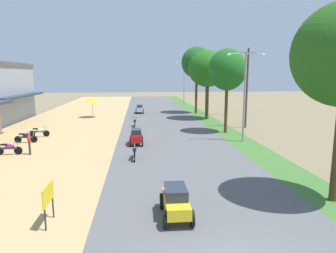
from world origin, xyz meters
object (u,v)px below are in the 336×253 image
car_sedan_yellow (176,200)px  car_hatchback_red (136,136)px  utility_pole_near (247,87)px  median_tree_fourth (197,63)px  parked_motorbike_third (9,148)px  parked_motorbike_fourth (26,137)px  street_signboard (48,197)px  streetlamp_mid (184,80)px  parked_motorbike_fifth (39,131)px  car_sedan_silver (140,108)px  median_tree_third (208,69)px  median_tree_second (227,70)px  motorbike_ahead_second (135,152)px  motorbike_ahead_third (135,122)px  pedestrian_on_shoulder (29,142)px  streetlamp_near (245,90)px  vendor_umbrella (92,100)px  utility_pole_far (226,84)px

car_sedan_yellow → car_hatchback_red: bearing=97.3°
utility_pole_near → median_tree_fourth: bearing=103.7°
parked_motorbike_third → parked_motorbike_fourth: same height
street_signboard → streetlamp_mid: (11.83, 45.79, 3.50)m
parked_motorbike_fifth → car_sedan_silver: bearing=60.6°
median_tree_third → utility_pole_near: bearing=-66.7°
median_tree_second → car_sedan_yellow: size_ratio=3.46×
parked_motorbike_third → median_tree_fourth: (17.07, 21.40, 6.60)m
street_signboard → car_hatchback_red: bearing=76.2°
parked_motorbike_third → median_tree_second: size_ratio=0.23×
parked_motorbike_fourth → median_tree_third: 21.83m
motorbike_ahead_second → car_sedan_yellow: bearing=-78.6°
median_tree_fourth → motorbike_ahead_third: median_tree_fourth is taller
pedestrian_on_shoulder → utility_pole_near: (18.65, 9.28, 3.30)m
motorbike_ahead_second → parked_motorbike_fifth: bearing=136.3°
median_tree_second → motorbike_ahead_third: 10.96m
parked_motorbike_fifth → parked_motorbike_third: bearing=-90.8°
parked_motorbike_fourth → parked_motorbike_fifth: same height
car_hatchback_red → car_sedan_silver: bearing=89.0°
pedestrian_on_shoulder → median_tree_fourth: median_tree_fourth is taller
car_sedan_silver → pedestrian_on_shoulder: bearing=-109.1°
parked_motorbike_fourth → car_sedan_silver: 20.43m
utility_pole_near → motorbike_ahead_third: 12.21m
utility_pole_near → streetlamp_near: bearing=-111.3°
car_hatchback_red → parked_motorbike_fifth: bearing=155.4°
street_signboard → vendor_umbrella: 28.81m
streetlamp_mid → car_sedan_yellow: size_ratio=3.50×
utility_pole_near → motorbike_ahead_second: utility_pole_near is taller
parked_motorbike_fourth → car_hatchback_red: 9.02m
median_tree_second → motorbike_ahead_third: size_ratio=4.35×
median_tree_third → streetlamp_near: size_ratio=1.16×
pedestrian_on_shoulder → car_sedan_yellow: 13.58m
median_tree_third → motorbike_ahead_second: (-8.70, -17.49, -5.62)m
streetlamp_mid → motorbike_ahead_third: bearing=-109.9°
vendor_umbrella → pedestrian_on_shoulder: vendor_umbrella is taller
parked_motorbike_fifth → utility_pole_near: bearing=8.7°
car_sedan_silver → motorbike_ahead_third: car_sedan_silver is taller
median_tree_third → utility_pole_near: size_ratio=1.03×
median_tree_second → car_hatchback_red: size_ratio=3.91×
median_tree_second → motorbike_ahead_second: median_tree_second is taller
street_signboard → car_hatchback_red: (3.10, 12.61, -0.36)m
parked_motorbike_fifth → median_tree_second: size_ratio=0.23×
car_sedan_silver → parked_motorbike_fourth: bearing=-116.8°
vendor_umbrella → streetlamp_near: 21.46m
parked_motorbike_fourth → streetlamp_near: bearing=-4.0°
median_tree_third → parked_motorbike_fourth: bearing=-146.1°
pedestrian_on_shoulder → car_hatchback_red: (7.31, 2.28, -0.22)m
utility_pole_near → parked_motorbike_fourth: bearing=-164.9°
vendor_umbrella → pedestrian_on_shoulder: (-1.59, -18.34, -1.34)m
utility_pole_far → car_sedan_yellow: utility_pole_far is taller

